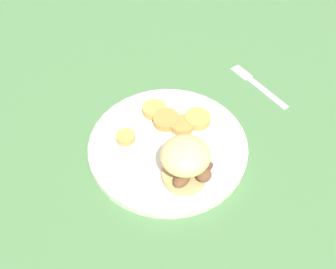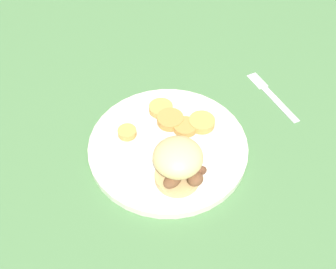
% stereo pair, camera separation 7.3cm
% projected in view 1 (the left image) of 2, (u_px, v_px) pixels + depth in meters
% --- Properties ---
extents(ground_plane, '(4.00, 4.00, 0.00)m').
position_uv_depth(ground_plane, '(168.00, 149.00, 0.77)').
color(ground_plane, '#4C7A47').
extents(dinner_plate, '(0.31, 0.31, 0.02)m').
position_uv_depth(dinner_plate, '(168.00, 146.00, 0.76)').
color(dinner_plate, white).
rests_on(dinner_plate, ground_plane).
extents(sandwich, '(0.09, 0.09, 0.09)m').
position_uv_depth(sandwich, '(186.00, 162.00, 0.67)').
color(sandwich, tan).
rests_on(sandwich, dinner_plate).
extents(potato_round_0, '(0.05, 0.05, 0.01)m').
position_uv_depth(potato_round_0, '(154.00, 109.00, 0.80)').
color(potato_round_0, tan).
rests_on(potato_round_0, dinner_plate).
extents(potato_round_1, '(0.05, 0.05, 0.01)m').
position_uv_depth(potato_round_1, '(166.00, 119.00, 0.78)').
color(potato_round_1, '#BC8942').
rests_on(potato_round_1, dinner_plate).
extents(potato_round_2, '(0.05, 0.05, 0.01)m').
position_uv_depth(potato_round_2, '(198.00, 119.00, 0.78)').
color(potato_round_2, tan).
rests_on(potato_round_2, dinner_plate).
extents(potato_round_3, '(0.04, 0.04, 0.01)m').
position_uv_depth(potato_round_3, '(125.00, 137.00, 0.75)').
color(potato_round_3, tan).
rests_on(potato_round_3, dinner_plate).
extents(potato_round_4, '(0.05, 0.05, 0.01)m').
position_uv_depth(potato_round_4, '(182.00, 125.00, 0.77)').
color(potato_round_4, '#BC8942').
rests_on(potato_round_4, dinner_plate).
extents(fork, '(0.05, 0.17, 0.00)m').
position_uv_depth(fork, '(258.00, 85.00, 0.88)').
color(fork, silver).
rests_on(fork, ground_plane).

